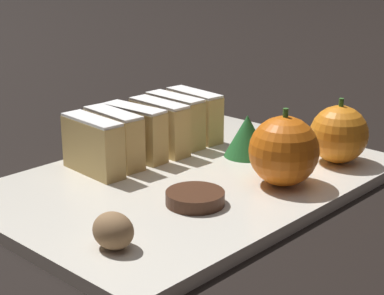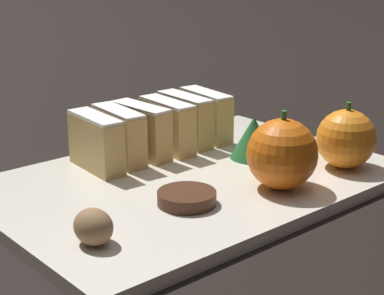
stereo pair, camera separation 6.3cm
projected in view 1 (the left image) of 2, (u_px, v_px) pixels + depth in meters
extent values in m
plane|color=black|center=(192.00, 187.00, 0.64)|extent=(6.00, 6.00, 0.00)
cube|color=silver|center=(192.00, 182.00, 0.64)|extent=(0.27, 0.40, 0.01)
cube|color=tan|center=(93.00, 147.00, 0.64)|extent=(0.08, 0.03, 0.05)
cube|color=white|center=(92.00, 119.00, 0.63)|extent=(0.08, 0.03, 0.00)
cube|color=tan|center=(114.00, 139.00, 0.66)|extent=(0.08, 0.03, 0.05)
cube|color=white|center=(113.00, 113.00, 0.66)|extent=(0.08, 0.03, 0.00)
cube|color=tan|center=(136.00, 133.00, 0.69)|extent=(0.08, 0.03, 0.05)
cube|color=white|center=(136.00, 107.00, 0.68)|extent=(0.08, 0.03, 0.00)
cube|color=tan|center=(159.00, 128.00, 0.71)|extent=(0.08, 0.03, 0.05)
cube|color=white|center=(159.00, 103.00, 0.70)|extent=(0.08, 0.03, 0.00)
cube|color=tan|center=(175.00, 121.00, 0.73)|extent=(0.08, 0.03, 0.05)
cube|color=white|center=(175.00, 97.00, 0.72)|extent=(0.08, 0.03, 0.00)
cube|color=tan|center=(194.00, 116.00, 0.75)|extent=(0.08, 0.03, 0.05)
cube|color=white|center=(194.00, 93.00, 0.74)|extent=(0.08, 0.03, 0.00)
sphere|color=orange|center=(284.00, 151.00, 0.61)|extent=(0.07, 0.07, 0.07)
cylinder|color=#38702D|center=(286.00, 114.00, 0.60)|extent=(0.01, 0.01, 0.01)
sphere|color=orange|center=(339.00, 134.00, 0.67)|extent=(0.06, 0.06, 0.06)
cylinder|color=#38702D|center=(341.00, 103.00, 0.66)|extent=(0.01, 0.01, 0.01)
ellipsoid|color=#8E6B47|center=(113.00, 231.00, 0.48)|extent=(0.04, 0.03, 0.03)
cylinder|color=#472819|center=(195.00, 198.00, 0.57)|extent=(0.05, 0.05, 0.01)
cone|color=#23662D|center=(246.00, 135.00, 0.69)|extent=(0.05, 0.05, 0.05)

